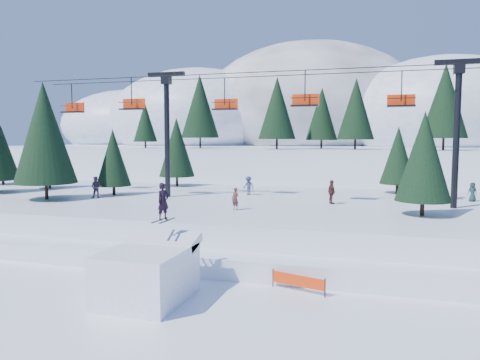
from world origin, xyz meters
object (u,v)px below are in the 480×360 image
(jump_kicker, at_px, (148,272))
(banner_far, at_px, (455,284))
(banner_near, at_px, (298,281))
(chairlift, at_px, (288,113))

(jump_kicker, distance_m, banner_far, 14.42)
(jump_kicker, height_order, banner_far, jump_kicker)
(banner_near, relative_size, banner_far, 0.96)
(chairlift, xyz_separation_m, banner_near, (3.22, -13.66, -8.78))
(banner_near, bearing_deg, chairlift, 103.27)
(jump_kicker, relative_size, chairlift, 0.11)
(chairlift, bearing_deg, banner_near, -76.73)
(banner_near, bearing_deg, jump_kicker, -154.59)
(banner_far, bearing_deg, jump_kicker, -160.82)
(banner_far, bearing_deg, chairlift, 131.00)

